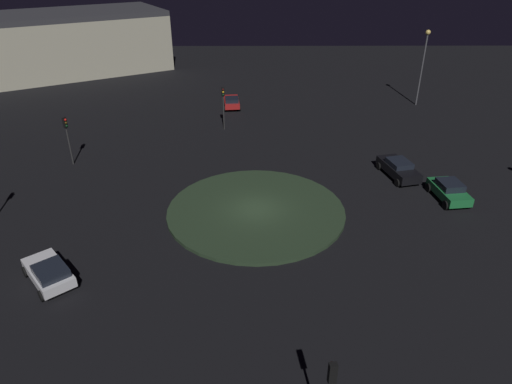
{
  "coord_description": "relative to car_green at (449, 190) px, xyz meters",
  "views": [
    {
      "loc": [
        28.66,
        -0.19,
        17.29
      ],
      "look_at": [
        0.0,
        0.0,
        1.66
      ],
      "focal_mm": 32.2,
      "sensor_mm": 36.0,
      "label": 1
    }
  ],
  "objects": [
    {
      "name": "roundabout_island",
      "position": [
        1.77,
        -14.65,
        -0.65
      ],
      "size": [
        12.9,
        12.9,
        0.25
      ],
      "primitive_type": "cylinder",
      "color": "#263823",
      "rests_on": "ground_plane"
    },
    {
      "name": "store_building",
      "position": [
        -38.49,
        -44.62,
        3.49
      ],
      "size": [
        28.05,
        35.28,
        8.53
      ],
      "rotation": [
        0.0,
        0.0,
        5.23
      ],
      "color": "#B7B299",
      "rests_on": "ground_plane"
    },
    {
      "name": "traffic_light_west",
      "position": [
        -15.04,
        -17.87,
        2.39
      ],
      "size": [
        0.38,
        0.34,
        4.48
      ],
      "rotation": [
        0.0,
        0.0,
        0.19
      ],
      "color": "#2D2D2D",
      "rests_on": "ground_plane"
    },
    {
      "name": "car_green",
      "position": [
        0.0,
        0.0,
        0.0
      ],
      "size": [
        4.03,
        2.42,
        1.49
      ],
      "rotation": [
        0.0,
        0.0,
        0.12
      ],
      "color": "#1E7238",
      "rests_on": "ground_plane"
    },
    {
      "name": "ground_plane",
      "position": [
        1.77,
        -14.65,
        -0.78
      ],
      "size": [
        121.91,
        121.91,
        0.0
      ],
      "primitive_type": "plane",
      "color": "black"
    },
    {
      "name": "car_black",
      "position": [
        -3.92,
        -2.74,
        -0.01
      ],
      "size": [
        4.79,
        2.86,
        1.46
      ],
      "rotation": [
        0.0,
        0.0,
        0.23
      ],
      "color": "black",
      "rests_on": "ground_plane"
    },
    {
      "name": "car_red",
      "position": [
        -22.25,
        -17.38,
        -0.05
      ],
      "size": [
        4.12,
        2.26,
        1.38
      ],
      "rotation": [
        0.0,
        0.0,
        3.24
      ],
      "color": "red",
      "rests_on": "ground_plane"
    },
    {
      "name": "streetlamp_northwest",
      "position": [
        -23.21,
        4.86,
        5.04
      ],
      "size": [
        0.56,
        0.56,
        8.68
      ],
      "color": "#4C4C51",
      "rests_on": "ground_plane"
    },
    {
      "name": "traffic_light_southwest",
      "position": [
        -6.55,
        -30.77,
        2.29
      ],
      "size": [
        0.37,
        0.4,
        4.33
      ],
      "rotation": [
        0.0,
        0.0,
        1.09
      ],
      "color": "#2D2D2D",
      "rests_on": "ground_plane"
    },
    {
      "name": "car_white",
      "position": [
        9.57,
        -26.54,
        -0.06
      ],
      "size": [
        4.08,
        3.86,
        1.36
      ],
      "rotation": [
        0.0,
        0.0,
        3.85
      ],
      "color": "white",
      "rests_on": "ground_plane"
    }
  ]
}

